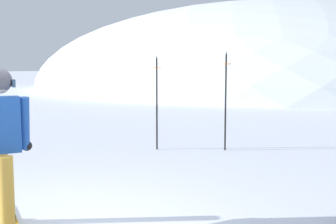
{
  "coord_description": "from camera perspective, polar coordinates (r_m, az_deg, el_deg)",
  "views": [
    {
      "loc": [
        3.03,
        -2.9,
        1.72
      ],
      "look_at": [
        -0.21,
        3.0,
        1.0
      ],
      "focal_mm": 44.55,
      "sensor_mm": 36.0,
      "label": 1
    }
  ],
  "objects": [
    {
      "name": "piste_marker_far",
      "position": [
        8.7,
        -1.55,
        2.18
      ],
      "size": [
        0.2,
        0.2,
        1.97
      ],
      "color": "black",
      "rests_on": "ground"
    },
    {
      "name": "ridge_peak_main",
      "position": [
        35.25,
        12.46,
        3.17
      ],
      "size": [
        37.59,
        33.84,
        13.48
      ],
      "color": "white",
      "rests_on": "ground"
    },
    {
      "name": "piste_marker_near",
      "position": [
        8.68,
        7.9,
        2.4
      ],
      "size": [
        0.2,
        0.2,
        2.05
      ],
      "color": "black",
      "rests_on": "ground"
    }
  ]
}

